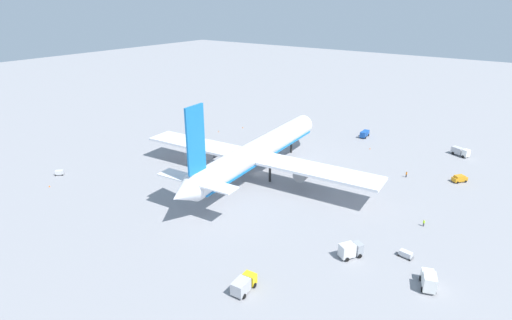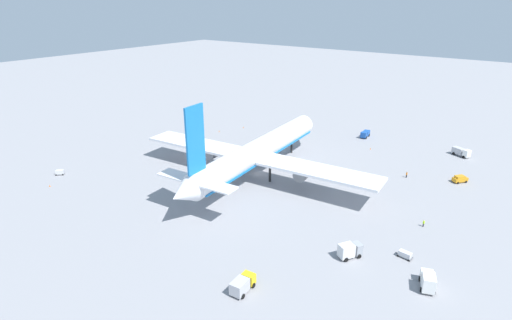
# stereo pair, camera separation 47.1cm
# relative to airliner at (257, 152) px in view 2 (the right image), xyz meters

# --- Properties ---
(ground_plane) EXTENTS (600.00, 600.00, 0.00)m
(ground_plane) POSITION_rel_airliner_xyz_m (1.29, 0.14, -7.37)
(ground_plane) COLOR gray
(airliner) EXTENTS (71.84, 73.59, 26.60)m
(airliner) POSITION_rel_airliner_xyz_m (0.00, 0.00, 0.00)
(airliner) COLOR white
(airliner) RESTS_ON ground
(service_truck_0) EXTENTS (4.39, 6.11, 2.72)m
(service_truck_0) POSITION_rel_airliner_xyz_m (52.10, -44.86, -5.87)
(service_truck_0) COLOR white
(service_truck_0) RESTS_ON ground
(service_truck_1) EXTENTS (5.45, 2.87, 2.69)m
(service_truck_1) POSITION_rel_airliner_xyz_m (-42.58, -27.57, -5.88)
(service_truck_1) COLOR yellow
(service_truck_1) RESTS_ON ground
(service_truck_2) EXTENTS (5.15, 4.29, 3.10)m
(service_truck_2) POSITION_rel_airliner_xyz_m (-22.01, -38.64, -5.68)
(service_truck_2) COLOR #999EA5
(service_truck_2) RESTS_ON ground
(service_truck_3) EXTENTS (5.47, 3.72, 3.17)m
(service_truck_3) POSITION_rel_airliner_xyz_m (-22.61, -53.78, -5.71)
(service_truck_3) COLOR white
(service_truck_3) RESTS_ON ground
(service_truck_4) EXTENTS (5.69, 2.64, 2.42)m
(service_truck_4) POSITION_rel_airliner_xyz_m (52.30, -11.91, -6.06)
(service_truck_4) COLOR #194CA5
(service_truck_4) RESTS_ON ground
(service_van) EXTENTS (4.38, 3.99, 1.97)m
(service_van) POSITION_rel_airliner_xyz_m (29.74, -48.95, -6.33)
(service_van) COLOR orange
(service_van) RESTS_ON ground
(baggage_cart_0) EXTENTS (2.72, 2.76, 1.44)m
(baggage_cart_0) POSITION_rel_airliner_xyz_m (-33.54, 47.23, -6.58)
(baggage_cart_0) COLOR gray
(baggage_cart_0) RESTS_ON ground
(baggage_cart_1) EXTENTS (1.87, 3.61, 1.35)m
(baggage_cart_1) POSITION_rel_airliner_xyz_m (-15.58, -47.69, -6.62)
(baggage_cart_1) COLOR #595B60
(baggage_cart_1) RESTS_ON ground
(ground_worker_0) EXTENTS (0.52, 0.52, 1.65)m
(ground_worker_0) POSITION_rel_airliner_xyz_m (-1.11, -47.38, -6.53)
(ground_worker_0) COLOR #3F3F47
(ground_worker_0) RESTS_ON ground
(ground_worker_1) EXTENTS (0.55, 0.55, 1.73)m
(ground_worker_1) POSITION_rel_airliner_xyz_m (24.23, -35.82, -6.49)
(ground_worker_1) COLOR black
(ground_worker_1) RESTS_ON ground
(traffic_cone_0) EXTENTS (0.36, 0.36, 0.55)m
(traffic_cone_0) POSITION_rel_airliner_xyz_m (25.21, 36.36, -7.09)
(traffic_cone_0) COLOR orange
(traffic_cone_0) RESTS_ON ground
(traffic_cone_1) EXTENTS (0.36, 0.36, 0.55)m
(traffic_cone_1) POSITION_rel_airliner_xyz_m (17.51, 40.63, -7.09)
(traffic_cone_1) COLOR orange
(traffic_cone_1) RESTS_ON ground
(traffic_cone_2) EXTENTS (0.36, 0.36, 0.55)m
(traffic_cone_2) POSITION_rel_airliner_xyz_m (34.78, 31.93, -7.09)
(traffic_cone_2) COLOR orange
(traffic_cone_2) RESTS_ON ground
(traffic_cone_3) EXTENTS (0.36, 0.36, 0.55)m
(traffic_cone_3) POSITION_rel_airliner_xyz_m (-39.73, 41.70, -7.09)
(traffic_cone_3) COLOR orange
(traffic_cone_3) RESTS_ON ground
(traffic_cone_4) EXTENTS (0.36, 0.36, 0.55)m
(traffic_cone_4) POSITION_rel_airliner_xyz_m (40.82, -18.55, -7.09)
(traffic_cone_4) COLOR orange
(traffic_cone_4) RESTS_ON ground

